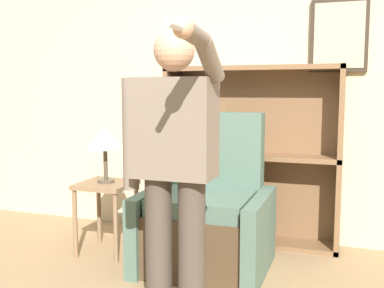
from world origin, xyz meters
The scene contains 6 objects.
wall_back centered at (0.01, 2.03, 1.40)m, with size 8.00×0.11×2.80m.
bookcase centered at (-0.04, 1.87, 0.74)m, with size 1.49×0.28×1.51m.
armchair centered at (-0.06, 1.24, 0.36)m, with size 0.92×0.82×1.14m.
person_standing centered at (0.02, 0.34, 0.93)m, with size 0.58×0.78×1.63m.
side_table centered at (-0.91, 1.22, 0.47)m, with size 0.41×0.41×0.58m.
table_lamp centered at (-0.91, 1.22, 0.93)m, with size 0.30×0.30×0.45m.
Camera 1 is at (0.90, -1.88, 1.31)m, focal length 42.00 mm.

